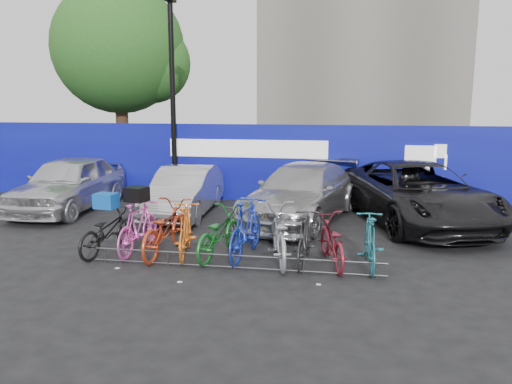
% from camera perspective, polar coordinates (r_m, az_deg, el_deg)
% --- Properties ---
extents(ground, '(100.00, 100.00, 0.00)m').
position_cam_1_polar(ground, '(10.04, -1.76, -7.76)').
color(ground, black).
rests_on(ground, ground).
extents(hoarding, '(22.00, 0.18, 2.40)m').
position_cam_1_polar(hoarding, '(15.58, 2.70, 3.31)').
color(hoarding, '#0A0A8F').
rests_on(hoarding, ground).
extents(tree, '(5.40, 5.20, 7.80)m').
position_cam_1_polar(tree, '(21.35, -14.78, 15.31)').
color(tree, '#382314').
rests_on(tree, ground).
extents(lamppost, '(0.25, 0.50, 6.11)m').
position_cam_1_polar(lamppost, '(15.61, -9.50, 10.81)').
color(lamppost, black).
rests_on(lamppost, ground).
extents(bike_rack, '(5.60, 0.03, 0.30)m').
position_cam_1_polar(bike_rack, '(9.43, -2.51, -7.94)').
color(bike_rack, '#595B60').
rests_on(bike_rack, ground).
extents(car_0, '(1.96, 4.65, 1.57)m').
position_cam_1_polar(car_0, '(15.32, -20.58, 0.95)').
color(car_0, silver).
rests_on(car_0, ground).
extents(car_1, '(1.56, 4.08, 1.33)m').
position_cam_1_polar(car_1, '(13.87, -8.16, 0.08)').
color(car_1, '#A8A7AB').
rests_on(car_1, ground).
extents(car_2, '(3.37, 5.42, 1.47)m').
position_cam_1_polar(car_2, '(13.19, 5.25, -0.09)').
color(car_2, '#A6A6AB').
rests_on(car_2, ground).
extents(car_3, '(4.17, 6.18, 1.57)m').
position_cam_1_polar(car_3, '(13.41, 17.88, -0.15)').
color(car_3, black).
rests_on(car_3, ground).
extents(bike_0, '(0.97, 1.90, 0.95)m').
position_cam_1_polar(bike_0, '(10.78, -16.58, -4.27)').
color(bike_0, black).
rests_on(bike_0, ground).
extents(bike_1, '(0.61, 1.84, 1.09)m').
position_cam_1_polar(bike_1, '(10.64, -13.32, -3.93)').
color(bike_1, '#F055C2').
rests_on(bike_1, ground).
extents(bike_2, '(0.88, 2.12, 1.09)m').
position_cam_1_polar(bike_2, '(10.40, -10.38, -4.15)').
color(bike_2, '#B43A1A').
rests_on(bike_2, ground).
extents(bike_3, '(0.84, 1.86, 1.08)m').
position_cam_1_polar(bike_3, '(10.23, -8.07, -4.35)').
color(bike_3, orange).
rests_on(bike_3, ground).
extents(bike_4, '(1.04, 2.00, 1.00)m').
position_cam_1_polar(bike_4, '(10.12, -4.27, -4.68)').
color(bike_4, '#16691F').
rests_on(bike_4, ground).
extents(bike_5, '(0.80, 2.07, 1.21)m').
position_cam_1_polar(bike_5, '(9.98, -1.15, -4.23)').
color(bike_5, '#1A2DA6').
rests_on(bike_5, ground).
extents(bike_6, '(1.18, 2.21, 1.10)m').
position_cam_1_polar(bike_6, '(9.79, 2.56, -4.87)').
color(bike_6, '#9A9CA1').
rests_on(bike_6, ground).
extents(bike_7, '(0.60, 1.74, 1.02)m').
position_cam_1_polar(bike_7, '(9.70, 5.61, -5.29)').
color(bike_7, '#262628').
rests_on(bike_7, ground).
extents(bike_8, '(1.07, 1.93, 0.96)m').
position_cam_1_polar(bike_8, '(9.71, 8.59, -5.55)').
color(bike_8, maroon).
rests_on(bike_8, ground).
extents(bike_9, '(0.56, 1.76, 1.04)m').
position_cam_1_polar(bike_9, '(9.66, 12.92, -5.51)').
color(bike_9, '#246E79').
rests_on(bike_9, ground).
extents(cargo_crate, '(0.47, 0.38, 0.31)m').
position_cam_1_polar(cargo_crate, '(10.65, -16.76, -0.97)').
color(cargo_crate, '#0C4EB5').
rests_on(cargo_crate, bike_0).
extents(cargo_topcase, '(0.48, 0.45, 0.30)m').
position_cam_1_polar(cargo_topcase, '(10.50, -13.48, -0.25)').
color(cargo_topcase, black).
rests_on(cargo_topcase, bike_1).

